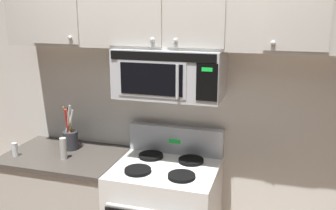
{
  "coord_description": "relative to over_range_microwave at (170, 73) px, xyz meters",
  "views": [
    {
      "loc": [
        0.75,
        -1.99,
        2.03
      ],
      "look_at": [
        0.0,
        0.49,
        1.35
      ],
      "focal_mm": 39.96,
      "sensor_mm": 36.0,
      "label": 1
    }
  ],
  "objects": [
    {
      "name": "back_wall",
      "position": [
        0.0,
        0.25,
        -0.23
      ],
      "size": [
        5.2,
        0.1,
        2.7
      ],
      "primitive_type": "cube",
      "color": "silver",
      "rests_on": "ground_plane"
    },
    {
      "name": "counter_segment",
      "position": [
        -0.84,
        -0.11,
        -1.12
      ],
      "size": [
        0.93,
        0.65,
        0.9
      ],
      "color": "#BCB7AD",
      "rests_on": "ground_plane"
    },
    {
      "name": "over_range_microwave",
      "position": [
        0.0,
        0.0,
        0.0
      ],
      "size": [
        0.76,
        0.43,
        0.35
      ],
      "color": "#B7BABF"
    },
    {
      "name": "pepper_mill",
      "position": [
        -0.79,
        -0.2,
        -0.59
      ],
      "size": [
        0.05,
        0.05,
        0.17
      ],
      "primitive_type": "cylinder",
      "color": "#B7B2A8",
      "rests_on": "counter_segment"
    },
    {
      "name": "utensil_crock_charcoal",
      "position": [
        -0.85,
        -0.01,
        -0.57
      ],
      "size": [
        0.12,
        0.12,
        0.38
      ],
      "color": "#2D2D33",
      "rests_on": "counter_segment"
    },
    {
      "name": "salt_shaker",
      "position": [
        -1.19,
        -0.26,
        -0.62
      ],
      "size": [
        0.05,
        0.05,
        0.11
      ],
      "color": "white",
      "rests_on": "counter_segment"
    },
    {
      "name": "upper_cabinets",
      "position": [
        0.0,
        0.03,
        0.45
      ],
      "size": [
        2.5,
        0.36,
        0.55
      ],
      "color": "#BCB7AD"
    }
  ]
}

